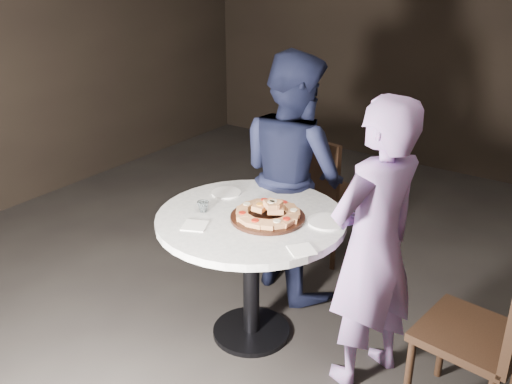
% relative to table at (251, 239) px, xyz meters
% --- Properties ---
extents(floor, '(7.00, 7.00, 0.00)m').
position_rel_table_xyz_m(floor, '(0.07, 0.03, -0.67)').
color(floor, black).
rests_on(floor, ground).
extents(table, '(1.43, 1.43, 0.82)m').
position_rel_table_xyz_m(table, '(0.00, 0.00, 0.00)').
color(table, black).
rests_on(table, ground).
extents(serving_board, '(0.53, 0.53, 0.02)m').
position_rel_table_xyz_m(serving_board, '(0.10, 0.02, 0.16)').
color(serving_board, black).
rests_on(serving_board, table).
extents(focaccia_pile, '(0.38, 0.38, 0.10)m').
position_rel_table_xyz_m(focaccia_pile, '(0.10, 0.02, 0.20)').
color(focaccia_pile, '#B87847').
rests_on(focaccia_pile, serving_board).
extents(plate_left, '(0.21, 0.21, 0.01)m').
position_rel_table_xyz_m(plate_left, '(-0.31, 0.17, 0.16)').
color(plate_left, white).
rests_on(plate_left, table).
extents(plate_right, '(0.27, 0.27, 0.01)m').
position_rel_table_xyz_m(plate_right, '(0.40, 0.17, 0.16)').
color(plate_right, white).
rests_on(plate_right, table).
extents(water_glass, '(0.09, 0.09, 0.06)m').
position_rel_table_xyz_m(water_glass, '(-0.26, -0.12, 0.18)').
color(water_glass, silver).
rests_on(water_glass, table).
extents(napkin_near, '(0.17, 0.17, 0.01)m').
position_rel_table_xyz_m(napkin_near, '(-0.18, -0.29, 0.16)').
color(napkin_near, white).
rests_on(napkin_near, table).
extents(napkin_far, '(0.18, 0.18, 0.01)m').
position_rel_table_xyz_m(napkin_far, '(0.45, -0.18, 0.16)').
color(napkin_far, white).
rests_on(napkin_far, table).
extents(chair_far, '(0.53, 0.55, 0.99)m').
position_rel_table_xyz_m(chair_far, '(-0.14, 1.11, -0.10)').
color(chair_far, black).
rests_on(chair_far, ground).
extents(chair_right, '(0.53, 0.51, 0.99)m').
position_rel_table_xyz_m(chair_right, '(1.36, 0.07, -0.10)').
color(chair_right, black).
rests_on(chair_right, ground).
extents(diner_navy, '(0.98, 0.89, 1.66)m').
position_rel_table_xyz_m(diner_navy, '(-0.12, 0.66, 0.16)').
color(diner_navy, black).
rests_on(diner_navy, ground).
extents(diner_teal, '(0.57, 0.69, 1.62)m').
position_rel_table_xyz_m(diner_teal, '(0.72, 0.08, 0.14)').
color(diner_teal, '#856AA7').
rests_on(diner_teal, ground).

